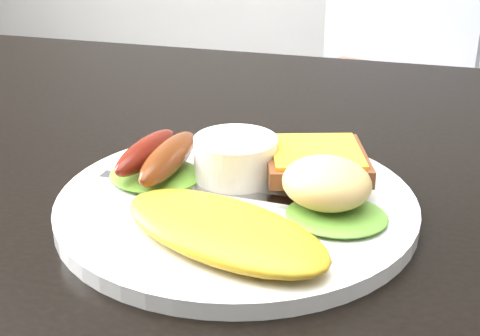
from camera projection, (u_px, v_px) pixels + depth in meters
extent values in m
cube|color=black|center=(307.00, 202.00, 0.57)|extent=(1.20, 0.80, 0.04)
cube|color=tan|center=(391.00, 92.00, 1.76)|extent=(0.57, 0.57, 0.05)
cylinder|color=white|center=(236.00, 204.00, 0.51)|extent=(0.27, 0.27, 0.01)
ellipsoid|color=#4F8A2D|center=(156.00, 175.00, 0.53)|extent=(0.08, 0.08, 0.01)
ellipsoid|color=#378B20|center=(337.00, 215.00, 0.47)|extent=(0.07, 0.07, 0.01)
ellipsoid|color=yellow|center=(223.00, 230.00, 0.44)|extent=(0.18, 0.13, 0.02)
ellipsoid|color=maroon|center=(147.00, 152.00, 0.53)|extent=(0.03, 0.09, 0.02)
ellipsoid|color=brown|center=(169.00, 157.00, 0.52)|extent=(0.03, 0.10, 0.02)
cylinder|color=white|center=(236.00, 161.00, 0.52)|extent=(0.09, 0.09, 0.04)
cube|color=brown|center=(285.00, 162.00, 0.55)|extent=(0.09, 0.09, 0.01)
cube|color=brown|center=(316.00, 161.00, 0.52)|extent=(0.10, 0.10, 0.01)
ellipsoid|color=#EFEE9F|center=(327.00, 183.00, 0.47)|extent=(0.08, 0.08, 0.03)
cube|color=#ADAFB7|center=(194.00, 189.00, 0.51)|extent=(0.16, 0.02, 0.00)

